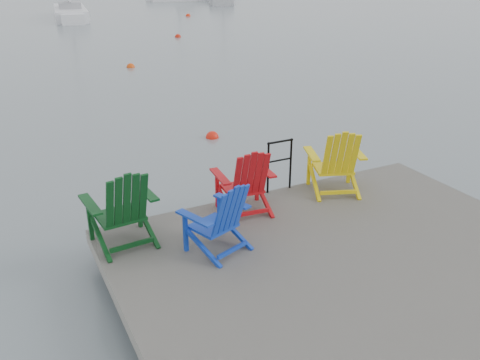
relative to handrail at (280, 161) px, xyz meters
name	(u,v)px	position (x,y,z in m)	size (l,w,h in m)	color
ground	(355,295)	(-0.25, -2.45, -1.04)	(400.00, 400.00, 0.00)	slate
dock	(357,273)	(-0.25, -2.45, -0.69)	(6.00, 5.00, 1.40)	#2C2A27
handrail	(280,161)	(0.00, 0.00, 0.00)	(0.48, 0.04, 0.90)	black
chair_green	(122,207)	(-2.82, -0.60, 0.04)	(0.97, 0.90, 1.15)	#0A3A14
chair_blue	(220,217)	(-1.72, -1.34, -0.03)	(0.97, 0.93, 1.02)	#1137B2
chair_red	(246,180)	(-0.89, -0.49, 0.01)	(0.92, 0.86, 1.09)	#B60D11
chair_yellow	(336,160)	(0.80, -0.49, 0.04)	(1.10, 1.05, 1.15)	yellow
sailboat_near	(70,13)	(2.55, 35.80, -0.69)	(3.34, 8.88, 11.93)	white
buoy_a	(212,138)	(0.70, 4.45, -1.04)	(0.33, 0.33, 0.33)	red
buoy_b	(131,67)	(1.35, 14.41, -1.04)	(0.34, 0.34, 0.34)	#E0470D
buoy_c	(178,37)	(6.29, 22.12, -1.04)	(0.36, 0.36, 0.36)	red
buoy_d	(188,16)	(11.26, 33.24, -1.04)	(0.40, 0.40, 0.40)	red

